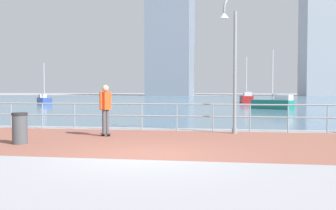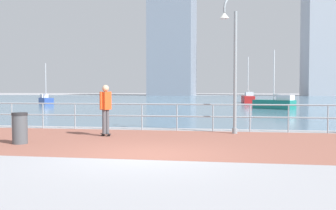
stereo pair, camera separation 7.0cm
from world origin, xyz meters
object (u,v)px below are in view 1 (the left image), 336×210
object	(u,v)px
sailboat_navy	(44,100)
sailboat_teal	(274,103)
lamppost	(232,57)
trash_bin	(20,128)
skateboarder	(105,105)
sailboat_blue	(246,98)

from	to	relation	value
sailboat_navy	sailboat_teal	size ratio (longest dim) A/B	0.92
lamppost	sailboat_navy	distance (m)	32.95
sailboat_navy	trash_bin	bearing A→B (deg)	-64.47
skateboarder	sailboat_blue	bearing A→B (deg)	79.57
skateboarder	trash_bin	bearing A→B (deg)	-131.17
lamppost	sailboat_blue	bearing A→B (deg)	86.42
skateboarder	sailboat_navy	bearing A→B (deg)	120.40
lamppost	skateboarder	world-z (taller)	lamppost
lamppost	trash_bin	xyz separation A→B (m)	(-6.21, -3.61, -2.32)
skateboarder	trash_bin	size ratio (longest dim) A/B	1.90
lamppost	sailboat_blue	size ratio (longest dim) A/B	0.91
lamppost	sailboat_blue	xyz separation A→B (m)	(2.07, 33.14, -2.26)
trash_bin	sailboat_teal	bearing A→B (deg)	66.11
lamppost	trash_bin	bearing A→B (deg)	-149.85
sailboat_blue	trash_bin	bearing A→B (deg)	-102.71
skateboarder	sailboat_teal	distance (m)	21.50
sailboat_navy	sailboat_blue	xyz separation A→B (m)	(22.36, 7.28, 0.10)
sailboat_blue	sailboat_teal	bearing A→B (deg)	-83.96
skateboarder	sailboat_navy	size ratio (longest dim) A/B	0.39
skateboarder	sailboat_blue	size ratio (longest dim) A/B	0.32
trash_bin	sailboat_teal	distance (m)	24.26
trash_bin	sailboat_navy	size ratio (longest dim) A/B	0.21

